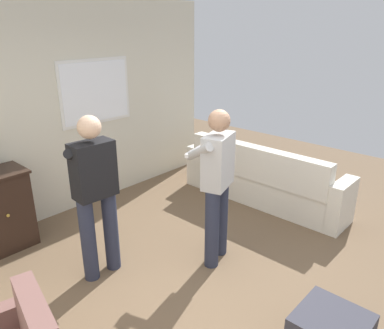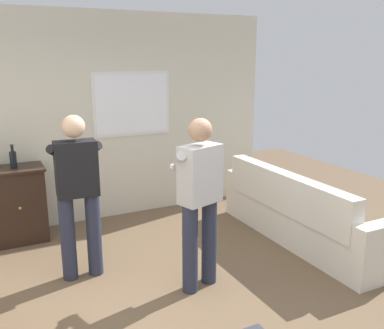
% 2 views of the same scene
% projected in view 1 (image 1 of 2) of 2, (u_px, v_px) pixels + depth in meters
% --- Properties ---
extents(ground, '(10.40, 10.40, 0.00)m').
position_uv_depth(ground, '(214.00, 291.00, 3.65)').
color(ground, brown).
extents(wall_back_with_window, '(5.20, 0.15, 2.80)m').
position_uv_depth(wall_back_with_window, '(57.00, 110.00, 4.84)').
color(wall_back_with_window, beige).
rests_on(wall_back_with_window, ground).
extents(couch, '(0.57, 2.48, 0.88)m').
position_uv_depth(couch, '(261.00, 181.00, 5.37)').
color(couch, silver).
rests_on(couch, ground).
extents(person_standing_left, '(0.56, 0.49, 1.68)m').
position_uv_depth(person_standing_left, '(95.00, 190.00, 3.62)').
color(person_standing_left, '#282D42').
rests_on(person_standing_left, ground).
extents(person_standing_right, '(0.53, 0.52, 1.68)m').
position_uv_depth(person_standing_right, '(217.00, 181.00, 3.84)').
color(person_standing_right, '#282D42').
rests_on(person_standing_right, ground).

